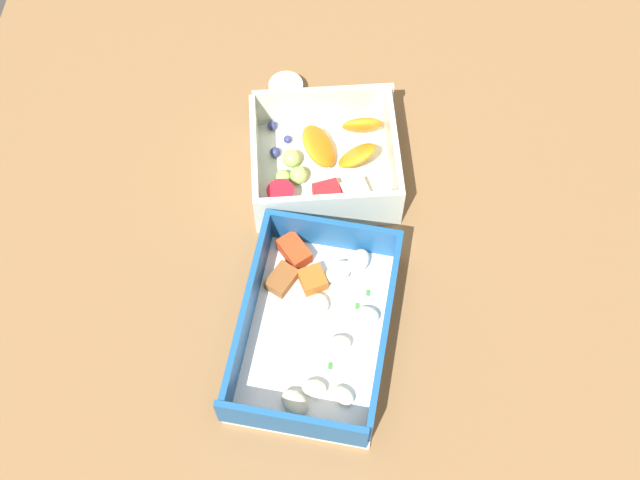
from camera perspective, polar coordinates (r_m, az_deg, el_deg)
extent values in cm
cube|color=brown|center=(87.32, -0.55, 0.02)|extent=(80.00, 80.00, 2.00)
cube|color=white|center=(81.43, -0.32, -6.40)|extent=(21.55, 15.73, 0.60)
cube|color=#19518C|center=(75.88, -1.74, -12.45)|extent=(2.00, 13.72, 4.57)
cube|color=#19518C|center=(83.25, 0.92, 0.45)|extent=(2.00, 13.72, 4.57)
cube|color=#19518C|center=(79.81, -4.98, -4.89)|extent=(19.01, 2.55, 4.57)
cube|color=#19518C|center=(78.82, 4.39, -6.49)|extent=(19.01, 2.55, 4.57)
ellipsoid|color=beige|center=(79.83, 1.27, -7.09)|extent=(2.28, 2.80, 1.22)
ellipsoid|color=beige|center=(78.38, -0.39, -10.04)|extent=(1.72, 2.39, 1.17)
ellipsoid|color=beige|center=(83.31, 2.64, -1.45)|extent=(3.43, 2.95, 1.44)
ellipsoid|color=beige|center=(81.58, 0.07, -4.31)|extent=(2.45, 2.10, 1.03)
ellipsoid|color=beige|center=(77.81, -1.98, -10.99)|extent=(3.40, 3.47, 1.43)
ellipsoid|color=beige|center=(81.12, 3.26, -5.10)|extent=(2.06, 2.61, 1.16)
ellipsoid|color=beige|center=(82.72, 1.26, -2.16)|extent=(3.52, 3.49, 1.46)
ellipsoid|color=beige|center=(78.24, 1.60, -10.55)|extent=(2.49, 2.66, 1.09)
cube|color=red|center=(83.92, -1.76, -0.76)|extent=(3.99, 3.82, 1.77)
cube|color=#AD5B1E|center=(82.61, -0.51, -2.72)|extent=(3.28, 3.23, 1.51)
cube|color=brown|center=(82.81, -2.61, -2.71)|extent=(3.80, 3.44, 1.31)
cube|color=#387A33|center=(82.21, 2.56, -4.53)|extent=(0.60, 0.40, 0.20)
cube|color=#387A33|center=(79.01, -0.19, -10.33)|extent=(0.60, 0.40, 0.20)
cube|color=#387A33|center=(83.95, 2.58, -1.97)|extent=(0.60, 0.40, 0.20)
cube|color=#387A33|center=(79.85, 0.70, -8.57)|extent=(0.60, 0.40, 0.20)
cube|color=#387A33|center=(82.85, 3.31, -3.62)|extent=(0.60, 0.40, 0.20)
cube|color=silver|center=(90.16, 0.29, 4.75)|extent=(16.00, 16.93, 0.60)
cube|color=silver|center=(84.16, 0.62, 2.05)|extent=(2.82, 14.96, 5.28)
cube|color=silver|center=(91.61, 0.00, 9.24)|extent=(2.82, 14.96, 5.28)
cube|color=silver|center=(87.70, -4.43, 5.52)|extent=(12.68, 2.47, 5.28)
cube|color=silver|center=(88.32, 5.00, 6.04)|extent=(12.68, 2.47, 5.28)
ellipsoid|color=orange|center=(88.64, 0.04, 6.40)|extent=(5.60, 5.13, 4.60)
ellipsoid|color=orange|center=(90.37, 2.91, 7.83)|extent=(3.88, 4.87, 4.58)
ellipsoid|color=orange|center=(88.38, 2.55, 5.78)|extent=(5.96, 5.96, 4.09)
cube|color=red|center=(87.41, 0.45, 3.27)|extent=(2.84, 3.22, 1.60)
cube|color=#F4EACC|center=(87.56, 2.37, 3.35)|extent=(2.89, 3.22, 1.59)
sphere|color=#9ECC60|center=(88.54, -2.55, 4.33)|extent=(1.57, 1.57, 1.57)
sphere|color=#9ECC60|center=(88.40, -1.46, 4.45)|extent=(1.89, 1.89, 1.89)
sphere|color=#9ECC60|center=(89.52, -1.96, 5.58)|extent=(1.99, 1.99, 1.99)
cone|color=red|center=(86.81, -2.68, 2.98)|extent=(2.91, 2.91, 2.32)
sphere|color=navy|center=(90.55, -3.08, 5.99)|extent=(1.14, 1.14, 1.14)
sphere|color=navy|center=(92.66, -3.28, 7.78)|extent=(1.04, 1.04, 1.04)
sphere|color=navy|center=(91.61, -2.22, 6.87)|extent=(0.91, 0.91, 0.91)
cylinder|color=white|center=(95.93, -2.33, 10.22)|extent=(3.84, 3.84, 1.80)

